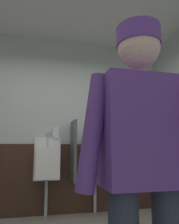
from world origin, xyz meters
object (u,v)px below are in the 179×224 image
soap_dispenser (56,133)px  urinal_left (47,162)px  person (144,155)px  urinal_middle (96,162)px

soap_dispenser → urinal_left: bearing=-135.3°
urinal_left → soap_dispenser: 0.48m
person → soap_dispenser: bearing=95.3°
urinal_left → urinal_middle: 0.75m
urinal_middle → soap_dispenser: (-0.63, 0.12, 0.45)m
urinal_middle → person: 2.41m
urinal_left → person: (0.35, -2.37, 0.17)m
urinal_middle → person: (-0.40, -2.37, 0.17)m
soap_dispenser → person: bearing=-84.7°
urinal_left → soap_dispenser: (0.12, 0.12, 0.45)m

